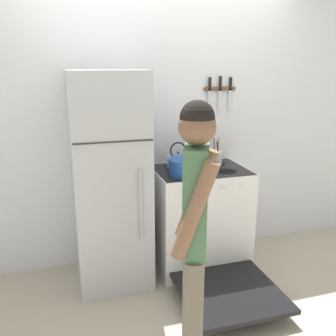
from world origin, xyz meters
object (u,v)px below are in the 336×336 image
object	(u,v)px
refrigerator	(110,181)
utensil_jar	(216,157)
stove_range	(201,220)
person	(195,231)
tea_kettle	(178,160)
dutch_oven_pot	(186,167)

from	to	relation	value
refrigerator	utensil_jar	size ratio (longest dim) A/B	7.08
stove_range	person	world-z (taller)	person
stove_range	utensil_jar	world-z (taller)	utensil_jar
stove_range	tea_kettle	size ratio (longest dim) A/B	5.53
utensil_jar	person	distance (m)	1.51
stove_range	dutch_oven_pot	bearing A→B (deg)	-155.95
refrigerator	stove_range	xyz separation A→B (m)	(0.80, -0.03, -0.43)
stove_range	dutch_oven_pot	xyz separation A→B (m)	(-0.18, -0.08, 0.53)
utensil_jar	tea_kettle	bearing A→B (deg)	-179.22
refrigerator	person	distance (m)	1.23
person	stove_range	bearing A→B (deg)	-0.69
tea_kettle	person	xyz separation A→B (m)	(-0.33, -1.33, -0.05)
utensil_jar	person	world-z (taller)	person
tea_kettle	utensil_jar	distance (m)	0.37
stove_range	person	bearing A→B (deg)	-113.34
refrigerator	utensil_jar	world-z (taller)	refrigerator
utensil_jar	stove_range	bearing A→B (deg)	-140.82
tea_kettle	person	size ratio (longest dim) A/B	0.15
dutch_oven_pot	person	world-z (taller)	person
refrigerator	person	world-z (taller)	refrigerator
utensil_jar	refrigerator	bearing A→B (deg)	-172.20
dutch_oven_pot	tea_kettle	size ratio (longest dim) A/B	1.37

